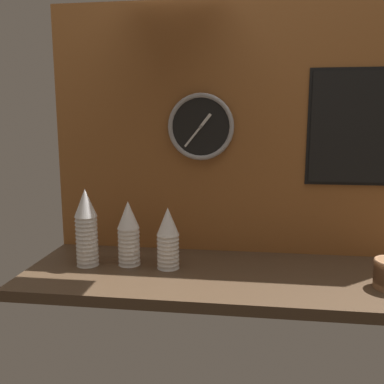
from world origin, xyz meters
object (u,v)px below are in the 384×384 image
(cup_stack_center_left, at_px, (168,238))
(menu_board, at_px, (353,127))
(wall_clock, at_px, (201,127))
(cup_stack_left, at_px, (129,233))
(cup_stack_far_left, at_px, (87,227))

(cup_stack_center_left, relative_size, menu_board, 0.51)
(wall_clock, bearing_deg, cup_stack_left, -141.67)
(cup_stack_far_left, xyz_separation_m, wall_clock, (0.42, 0.23, 0.39))
(cup_stack_center_left, xyz_separation_m, wall_clock, (0.10, 0.22, 0.42))
(cup_stack_left, xyz_separation_m, menu_board, (0.88, 0.22, 0.41))
(cup_stack_center_left, bearing_deg, menu_board, 18.01)
(wall_clock, relative_size, menu_board, 0.60)
(cup_stack_left, relative_size, cup_stack_far_left, 0.84)
(wall_clock, xyz_separation_m, menu_board, (0.62, 0.01, -0.00))
(menu_board, bearing_deg, cup_stack_far_left, -166.91)
(cup_stack_far_left, height_order, cup_stack_center_left, cup_stack_far_left)
(cup_stack_left, height_order, cup_stack_far_left, cup_stack_far_left)
(cup_stack_left, height_order, cup_stack_center_left, cup_stack_left)
(wall_clock, height_order, menu_board, menu_board)
(menu_board, bearing_deg, cup_stack_center_left, -161.99)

